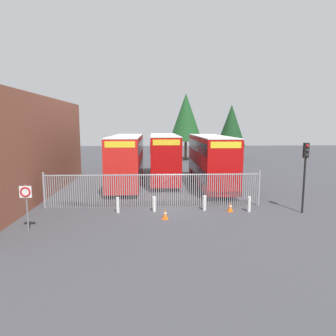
{
  "coord_description": "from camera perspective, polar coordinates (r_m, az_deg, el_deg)",
  "views": [
    {
      "loc": [
        -1.15,
        -19.51,
        5.37
      ],
      "look_at": [
        0.0,
        4.0,
        2.0
      ],
      "focal_mm": 32.44,
      "sensor_mm": 36.0,
      "label": 1
    }
  ],
  "objects": [
    {
      "name": "traffic_cone_mid_forecourt",
      "position": [
        17.55,
        -0.55,
        -8.67
      ],
      "size": [
        0.34,
        0.34,
        0.59
      ],
      "color": "orange",
      "rests_on": "ground"
    },
    {
      "name": "speed_limit_sign_post",
      "position": [
        16.79,
        -25.14,
        -4.99
      ],
      "size": [
        0.6,
        0.14,
        2.4
      ],
      "color": "slate",
      "rests_on": "ground"
    },
    {
      "name": "traffic_cone_by_gate",
      "position": [
        19.41,
        11.61,
        -7.19
      ],
      "size": [
        0.34,
        0.34,
        0.59
      ],
      "color": "orange",
      "rests_on": "ground"
    },
    {
      "name": "tree_tall_back",
      "position": [
        46.38,
        3.38,
        9.5
      ],
      "size": [
        4.96,
        4.96,
        10.04
      ],
      "color": "#4C3823",
      "rests_on": "ground"
    },
    {
      "name": "double_decker_bus_behind_fence_left",
      "position": [
        26.51,
        8.02,
        1.69
      ],
      "size": [
        2.54,
        10.81,
        4.42
      ],
      "color": "#B70C0C",
      "rests_on": "ground"
    },
    {
      "name": "tree_short_side",
      "position": [
        48.82,
        11.82,
        7.8
      ],
      "size": [
        4.51,
        4.51,
        8.45
      ],
      "color": "#4C3823",
      "rests_on": "ground"
    },
    {
      "name": "bollard_near_right",
      "position": [
        19.38,
        6.87,
        -6.54
      ],
      "size": [
        0.2,
        0.2,
        0.95
      ],
      "primitive_type": "cylinder",
      "color": "silver",
      "rests_on": "ground"
    },
    {
      "name": "double_decker_bus_behind_fence_right",
      "position": [
        29.17,
        -0.76,
        2.35
      ],
      "size": [
        2.54,
        10.81,
        4.42
      ],
      "color": "#B70C0C",
      "rests_on": "ground"
    },
    {
      "name": "palisade_fence",
      "position": [
        19.95,
        -2.79,
        -3.98
      ],
      "size": [
        14.23,
        0.14,
        2.35
      ],
      "color": "gray",
      "rests_on": "ground"
    },
    {
      "name": "bollard_center_front",
      "position": [
        19.02,
        -2.61,
        -6.77
      ],
      "size": [
        0.2,
        0.2,
        0.95
      ],
      "primitive_type": "cylinder",
      "color": "silver",
      "rests_on": "ground"
    },
    {
      "name": "bollard_near_left",
      "position": [
        19.0,
        -9.43,
        -6.89
      ],
      "size": [
        0.2,
        0.2,
        0.95
      ],
      "primitive_type": "cylinder",
      "color": "silver",
      "rests_on": "ground"
    },
    {
      "name": "ground_plane",
      "position": [
        28.05,
        -0.4,
        -2.89
      ],
      "size": [
        100.0,
        100.0,
        0.0
      ],
      "primitive_type": "plane",
      "color": "#3D3D42"
    },
    {
      "name": "bollard_far_right",
      "position": [
        19.61,
        15.0,
        -6.59
      ],
      "size": [
        0.2,
        0.2,
        0.95
      ],
      "primitive_type": "cylinder",
      "color": "silver",
      "rests_on": "ground"
    },
    {
      "name": "traffic_light_kerbside",
      "position": [
        19.98,
        24.38,
        0.57
      ],
      "size": [
        0.28,
        0.33,
        4.3
      ],
      "color": "black",
      "rests_on": "ground"
    },
    {
      "name": "double_decker_bus_near_gate",
      "position": [
        26.99,
        -7.74,
        1.81
      ],
      "size": [
        2.54,
        10.81,
        4.42
      ],
      "color": "red",
      "rests_on": "ground"
    }
  ]
}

